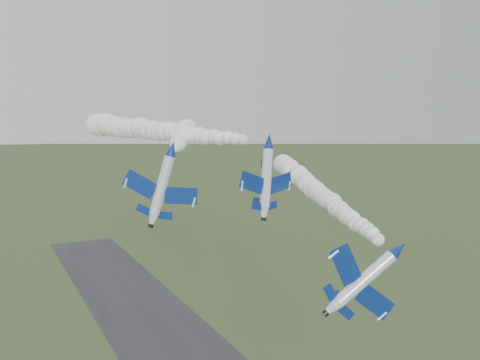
# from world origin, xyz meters

# --- Properties ---
(jet_lead) EXTENTS (7.57, 13.56, 8.88)m
(jet_lead) POSITION_xyz_m (10.48, -8.34, 33.56)
(jet_lead) COLOR white
(smoke_trail_jet_lead) EXTENTS (19.73, 58.04, 4.47)m
(smoke_trail_jet_lead) POSITION_xyz_m (20.16, 23.53, 36.24)
(smoke_trail_jet_lead) COLOR silver
(jet_pair_left) EXTENTS (11.16, 13.25, 4.35)m
(jet_pair_left) POSITION_xyz_m (-9.42, 19.74, 45.20)
(jet_pair_left) COLOR white
(smoke_trail_jet_pair_left) EXTENTS (36.30, 69.85, 5.68)m
(smoke_trail_jet_pair_left) POSITION_xyz_m (6.16, 57.16, 45.84)
(smoke_trail_jet_pair_left) COLOR silver
(jet_pair_right) EXTENTS (12.15, 14.17, 3.61)m
(jet_pair_right) POSITION_xyz_m (6.94, 18.52, 46.07)
(jet_pair_right) COLOR white
(smoke_trail_jet_pair_right) EXTENTS (22.35, 58.87, 5.40)m
(smoke_trail_jet_pair_right) POSITION_xyz_m (-1.91, 50.98, 47.14)
(smoke_trail_jet_pair_right) COLOR silver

